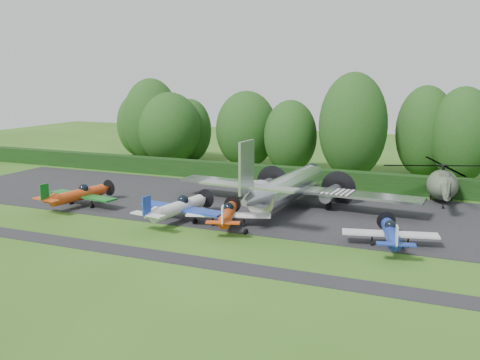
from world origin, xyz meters
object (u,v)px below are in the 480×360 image
at_px(light_plane_blue, 391,233).
at_px(light_plane_orange, 228,214).
at_px(transport_plane, 288,187).
at_px(light_plane_red, 79,195).
at_px(light_plane_white, 178,208).
at_px(helicopter, 442,182).

bearing_deg(light_plane_blue, light_plane_orange, -167.76).
relative_size(transport_plane, light_plane_red, 2.96).
height_order(transport_plane, light_plane_white, transport_plane).
bearing_deg(helicopter, transport_plane, -140.07).
bearing_deg(helicopter, light_plane_white, -134.94).
distance_m(light_plane_orange, helicopter, 22.59).
height_order(transport_plane, light_plane_orange, transport_plane).
bearing_deg(light_plane_blue, light_plane_red, -168.61).
xyz_separation_m(light_plane_red, helicopter, (31.25, 15.66, 0.76)).
distance_m(transport_plane, helicopter, 15.66).
bearing_deg(light_plane_red, light_plane_blue, -11.12).
bearing_deg(light_plane_white, helicopter, 31.30).
bearing_deg(helicopter, light_plane_red, -147.90).
bearing_deg(light_plane_white, light_plane_orange, -5.46).
bearing_deg(light_plane_blue, transport_plane, 156.24).
relative_size(light_plane_white, light_plane_blue, 1.18).
relative_size(transport_plane, light_plane_white, 2.81).
height_order(light_plane_blue, helicopter, helicopter).
bearing_deg(light_plane_white, light_plane_blue, -8.30).
distance_m(light_plane_blue, helicopter, 16.82).
distance_m(transport_plane, light_plane_orange, 8.02).
bearing_deg(transport_plane, light_plane_white, -136.58).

